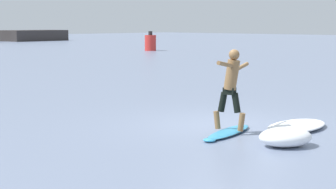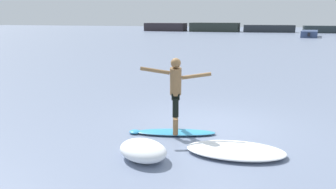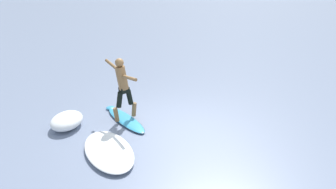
% 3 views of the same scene
% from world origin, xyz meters
% --- Properties ---
extents(ground_plane, '(200.00, 200.00, 0.00)m').
position_xyz_m(ground_plane, '(0.00, 0.00, 0.00)').
color(ground_plane, slate).
extents(surfboard, '(2.23, 1.00, 0.23)m').
position_xyz_m(surfboard, '(-0.81, -0.90, 0.05)').
color(surfboard, '#3597C7').
rests_on(surfboard, ground).
extents(surfer, '(1.67, 0.79, 1.86)m').
position_xyz_m(surfer, '(-0.76, -0.93, 1.19)').
color(surfer, brown).
rests_on(surfer, surfboard).
extents(channel_marker_buoy, '(1.04, 1.04, 1.80)m').
position_xyz_m(channel_marker_buoy, '(25.14, 28.71, 0.75)').
color(channel_marker_buoy, red).
rests_on(channel_marker_buoy, ground).
extents(wave_foam_at_tail, '(1.40, 1.29, 0.40)m').
position_xyz_m(wave_foam_at_tail, '(-1.00, -2.55, 0.20)').
color(wave_foam_at_tail, white).
rests_on(wave_foam_at_tail, ground).
extents(wave_foam_at_nose, '(2.22, 1.29, 0.17)m').
position_xyz_m(wave_foam_at_nose, '(0.82, -1.70, 0.08)').
color(wave_foam_at_nose, white).
rests_on(wave_foam_at_nose, ground).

